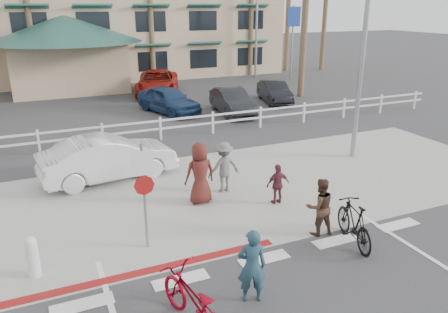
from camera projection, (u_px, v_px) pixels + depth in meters
name	position (u px, v px, depth m)	size (l,w,h in m)	color
ground	(277.00, 273.00, 9.44)	(140.00, 140.00, 0.00)	#333335
sidewalk_plaza	(203.00, 194.00, 13.32)	(22.00, 7.00, 0.01)	gray
cross_street	(165.00, 155.00, 16.78)	(40.00, 5.00, 0.01)	#333335
parking_lot	(118.00, 105.00, 24.99)	(50.00, 16.00, 0.01)	#333335
curb_red	(127.00, 276.00, 9.33)	(7.00, 0.25, 0.02)	maroon
rail_fence	(163.00, 128.00, 18.53)	(29.40, 0.16, 1.00)	silver
building	(106.00, 2.00, 35.10)	(28.00, 16.00, 11.30)	tan
sign_post	(144.00, 191.00, 9.99)	(0.50, 0.10, 2.90)	gray
bollard_0	(32.00, 257.00, 9.19)	(0.26, 0.26, 0.95)	silver
streetlight_0	(365.00, 34.00, 15.16)	(0.60, 2.00, 9.00)	gray
streetlight_1	(257.00, 14.00, 33.15)	(0.60, 2.00, 9.50)	gray
info_sign	(292.00, 42.00, 32.83)	(1.20, 0.16, 5.60)	navy
bike_red	(195.00, 303.00, 7.67)	(0.72, 2.06, 1.08)	maroon
rider_red	(252.00, 266.00, 8.34)	(0.56, 0.37, 1.55)	#1F3D4C
bike_black	(354.00, 223.00, 10.45)	(0.51, 1.82, 1.09)	black
rider_black	(320.00, 207.00, 10.83)	(0.73, 0.57, 1.50)	#422A1E
pedestrian_a	(224.00, 167.00, 13.33)	(1.03, 0.59, 1.59)	#616161
pedestrian_child	(278.00, 184.00, 12.55)	(0.71, 0.29, 1.21)	#612835
pedestrian_b	(200.00, 174.00, 12.51)	(0.89, 0.58, 1.82)	#4E1B16
car_white_sedan	(109.00, 158.00, 14.33)	(1.54, 4.41, 1.45)	silver
lot_car_2	(168.00, 100.00, 23.12)	(1.65, 4.10, 1.40)	navy
lot_car_3	(232.00, 102.00, 22.86)	(1.40, 4.00, 1.32)	black
lot_car_5	(157.00, 83.00, 27.77)	(2.51, 5.44, 1.51)	maroon
lot_car_6	(275.00, 92.00, 25.60)	(1.30, 3.74, 1.23)	black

